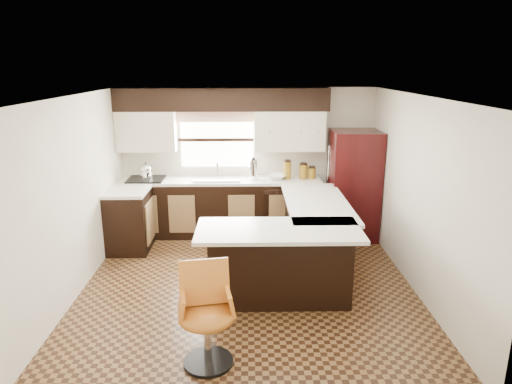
{
  "coord_description": "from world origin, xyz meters",
  "views": [
    {
      "loc": [
        0.01,
        -5.34,
        2.75
      ],
      "look_at": [
        0.11,
        0.45,
        1.13
      ],
      "focal_mm": 32.0,
      "sensor_mm": 36.0,
      "label": 1
    }
  ],
  "objects_px": {
    "peninsula_long": "(312,235)",
    "refrigerator": "(353,185)",
    "peninsula_return": "(279,265)",
    "bar_chair": "(207,318)"
  },
  "relations": [
    {
      "from": "peninsula_long",
      "to": "peninsula_return",
      "type": "bearing_deg",
      "value": -118.3
    },
    {
      "from": "peninsula_long",
      "to": "bar_chair",
      "type": "distance_m",
      "value": 2.54
    },
    {
      "from": "peninsula_long",
      "to": "refrigerator",
      "type": "distance_m",
      "value": 1.43
    },
    {
      "from": "refrigerator",
      "to": "bar_chair",
      "type": "distance_m",
      "value": 3.92
    },
    {
      "from": "peninsula_long",
      "to": "bar_chair",
      "type": "bearing_deg",
      "value": -120.24
    },
    {
      "from": "peninsula_return",
      "to": "refrigerator",
      "type": "distance_m",
      "value": 2.51
    },
    {
      "from": "peninsula_return",
      "to": "refrigerator",
      "type": "relative_size",
      "value": 0.94
    },
    {
      "from": "peninsula_long",
      "to": "peninsula_return",
      "type": "xyz_separation_m",
      "value": [
        -0.53,
        -0.97,
        0.0
      ]
    },
    {
      "from": "peninsula_return",
      "to": "bar_chair",
      "type": "relative_size",
      "value": 1.69
    },
    {
      "from": "peninsula_long",
      "to": "bar_chair",
      "type": "height_order",
      "value": "bar_chair"
    }
  ]
}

